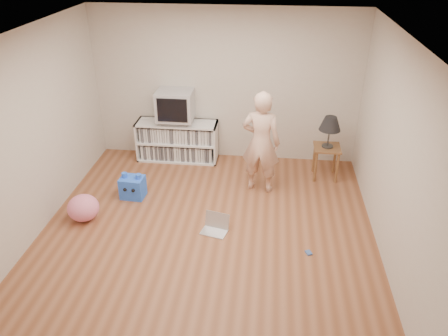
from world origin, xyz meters
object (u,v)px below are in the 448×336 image
at_px(plush_blue, 133,187).
at_px(plush_pink, 83,208).
at_px(crt_tv, 175,105).
at_px(laptop, 216,226).
at_px(dvd_deck, 176,121).
at_px(person, 261,143).
at_px(side_table, 326,154).
at_px(media_unit, 178,140).
at_px(table_lamp, 330,124).

distance_m(plush_blue, plush_pink, 0.83).
distance_m(crt_tv, laptop, 2.43).
relative_size(dvd_deck, person, 0.28).
height_order(crt_tv, side_table, crt_tv).
distance_m(media_unit, table_lamp, 2.63).
relative_size(crt_tv, table_lamp, 1.17).
bearing_deg(laptop, table_lamp, 60.34).
bearing_deg(table_lamp, dvd_deck, 171.70).
bearing_deg(crt_tv, person, -30.43).
height_order(laptop, plush_blue, plush_blue).
relative_size(media_unit, person, 0.87).
bearing_deg(plush_blue, side_table, 21.72).
bearing_deg(person, plush_pink, 34.50).
relative_size(laptop, plush_pink, 0.91).
relative_size(table_lamp, person, 0.32).
relative_size(table_lamp, plush_blue, 1.27).
relative_size(table_lamp, laptop, 1.29).
bearing_deg(media_unit, plush_pink, -115.27).
xyz_separation_m(laptop, plush_blue, (-1.36, 0.70, 0.11)).
bearing_deg(crt_tv, dvd_deck, 90.00).
relative_size(person, laptop, 4.05).
xyz_separation_m(table_lamp, person, (-1.06, -0.50, -0.14)).
bearing_deg(table_lamp, person, -154.55).
xyz_separation_m(dvd_deck, crt_tv, (0.00, -0.00, 0.29)).
relative_size(crt_tv, plush_pink, 1.37).
bearing_deg(side_table, crt_tv, 171.78).
xyz_separation_m(person, laptop, (-0.54, -1.16, -0.74)).
bearing_deg(media_unit, laptop, -65.42).
distance_m(side_table, plush_blue, 3.13).
height_order(media_unit, plush_blue, media_unit).
height_order(media_unit, dvd_deck, dvd_deck).
height_order(media_unit, table_lamp, table_lamp).
height_order(media_unit, side_table, media_unit).
distance_m(crt_tv, table_lamp, 2.56).
bearing_deg(side_table, dvd_deck, 171.70).
bearing_deg(laptop, media_unit, 128.80).
bearing_deg(crt_tv, media_unit, 90.00).
bearing_deg(dvd_deck, plush_pink, -115.45).
distance_m(crt_tv, plush_blue, 1.63).
height_order(crt_tv, person, person).
height_order(crt_tv, table_lamp, crt_tv).
xyz_separation_m(laptop, plush_pink, (-1.88, 0.05, 0.12)).
distance_m(dvd_deck, laptop, 2.34).
height_order(side_table, laptop, side_table).
height_order(dvd_deck, side_table, dvd_deck).
distance_m(table_lamp, person, 1.18).
bearing_deg(plush_pink, dvd_deck, 64.55).
distance_m(table_lamp, plush_blue, 3.21).
bearing_deg(table_lamp, media_unit, 171.36).
height_order(person, plush_blue, person).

